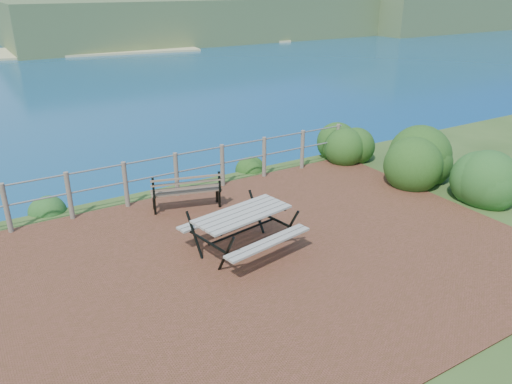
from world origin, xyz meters
TOP-DOWN VIEW (x-y plane):
  - ground at (0.00, 0.00)m, footprint 10.00×7.00m
  - safety_railing at (0.00, 3.35)m, footprint 9.40×0.10m
  - picnic_table at (0.02, 0.43)m, footprint 1.83×1.49m
  - park_bench at (-0.10, 2.61)m, footprint 1.51×0.75m
  - shrub_right_front at (5.41, 1.49)m, footprint 1.60×1.60m
  - shrub_right_back at (5.50, -0.47)m, footprint 1.38×1.38m
  - shrub_right_edge at (4.88, 3.34)m, footprint 1.24×1.24m
  - shrub_lip_west at (-2.64, 4.11)m, footprint 0.71×0.71m
  - shrub_lip_east at (2.24, 4.07)m, footprint 0.73×0.73m

SIDE VIEW (x-z plane):
  - ground at x=0.00m, z-range -0.06..0.06m
  - shrub_right_front at x=5.41m, z-range -1.13..1.13m
  - shrub_right_back at x=5.50m, z-range -0.98..0.98m
  - shrub_right_edge at x=4.88m, z-range -0.88..0.88m
  - shrub_lip_west at x=-2.64m, z-range -0.22..0.22m
  - shrub_lip_east at x=2.24m, z-range -0.23..0.23m
  - picnic_table at x=0.02m, z-range 0.10..0.84m
  - park_bench at x=-0.10m, z-range 0.13..0.96m
  - safety_railing at x=0.00m, z-range 0.07..1.07m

